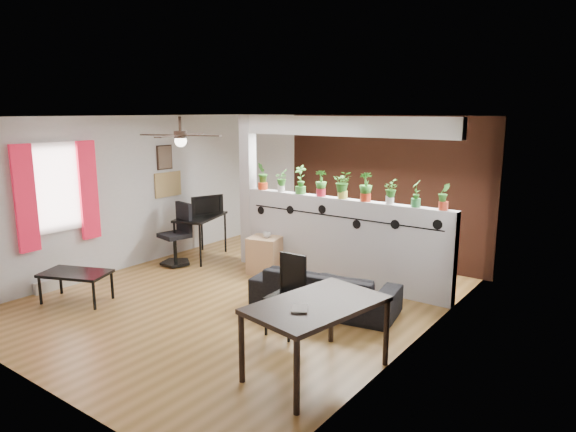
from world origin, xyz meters
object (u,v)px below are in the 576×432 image
at_px(potted_plant_6, 390,191).
at_px(coffee_table, 76,275).
at_px(potted_plant_1, 281,180).
at_px(potted_plant_5, 366,186).
at_px(potted_plant_8, 444,196).
at_px(sofa, 325,290).
at_px(potted_plant_2, 301,179).
at_px(potted_plant_3, 321,182).
at_px(dining_table, 317,310).
at_px(computer_desk, 201,220).
at_px(folding_chair, 289,287).
at_px(ceiling_fan, 180,137).
at_px(cube_shelf, 265,255).
at_px(potted_plant_4, 343,184).
at_px(cup, 267,235).
at_px(office_chair, 178,238).
at_px(potted_plant_7, 416,193).
at_px(potted_plant_0, 263,175).

xyz_separation_m(potted_plant_6, coffee_table, (-3.40, -2.96, -1.15)).
relative_size(potted_plant_1, potted_plant_5, 0.82).
distance_m(potted_plant_8, sofa, 2.07).
relative_size(potted_plant_2, potted_plant_3, 1.12).
bearing_deg(dining_table, potted_plant_5, 108.15).
relative_size(computer_desk, folding_chair, 1.26).
bearing_deg(potted_plant_2, potted_plant_6, 0.00).
xyz_separation_m(potted_plant_8, dining_table, (-0.32, -2.65, -0.86)).
height_order(potted_plant_6, sofa, potted_plant_6).
bearing_deg(ceiling_fan, folding_chair, -5.19).
relative_size(potted_plant_2, potted_plant_5, 1.06).
height_order(potted_plant_6, coffee_table, potted_plant_6).
relative_size(potted_plant_3, cube_shelf, 0.68).
bearing_deg(coffee_table, potted_plant_4, 48.55).
distance_m(cup, office_chair, 1.68).
bearing_deg(potted_plant_3, sofa, -54.60).
bearing_deg(folding_chair, sofa, 91.63).
xyz_separation_m(potted_plant_7, dining_table, (0.08, -2.65, -0.86)).
relative_size(potted_plant_1, potted_plant_3, 0.87).
bearing_deg(potted_plant_0, cup, -43.73).
bearing_deg(potted_plant_8, potted_plant_7, 180.00).
relative_size(potted_plant_3, dining_table, 0.27).
relative_size(potted_plant_2, folding_chair, 0.48).
xyz_separation_m(potted_plant_3, potted_plant_5, (0.79, 0.00, 0.01)).
relative_size(potted_plant_8, sofa, 0.20).
bearing_deg(computer_desk, cube_shelf, -0.00).
bearing_deg(potted_plant_8, potted_plant_3, 180.00).
bearing_deg(coffee_table, potted_plant_3, 53.14).
bearing_deg(ceiling_fan, dining_table, -16.56).
height_order(potted_plant_4, office_chair, potted_plant_4).
height_order(potted_plant_1, potted_plant_8, potted_plant_8).
xyz_separation_m(potted_plant_5, potted_plant_8, (1.18, 0.00, -0.03)).
bearing_deg(potted_plant_3, potted_plant_2, 180.00).
bearing_deg(dining_table, potted_plant_8, 83.21).
bearing_deg(folding_chair, cube_shelf, 136.01).
bearing_deg(sofa, ceiling_fan, 8.41).
bearing_deg(potted_plant_3, cube_shelf, -158.87).
xyz_separation_m(potted_plant_5, sofa, (0.01, -1.13, -1.31)).
height_order(potted_plant_4, potted_plant_8, potted_plant_4).
distance_m(computer_desk, folding_chair, 3.61).
bearing_deg(cup, potted_plant_3, 22.29).
distance_m(potted_plant_6, cup, 2.22).
relative_size(ceiling_fan, sofa, 0.64).
distance_m(potted_plant_5, potted_plant_8, 1.19).
distance_m(potted_plant_6, potted_plant_7, 0.40).
xyz_separation_m(potted_plant_0, cup, (0.36, -0.34, -0.93)).
bearing_deg(potted_plant_3, potted_plant_4, 0.00).
bearing_deg(cube_shelf, dining_table, -56.03).
bearing_deg(potted_plant_8, potted_plant_4, 180.00).
bearing_deg(potted_plant_2, potted_plant_0, 180.00).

